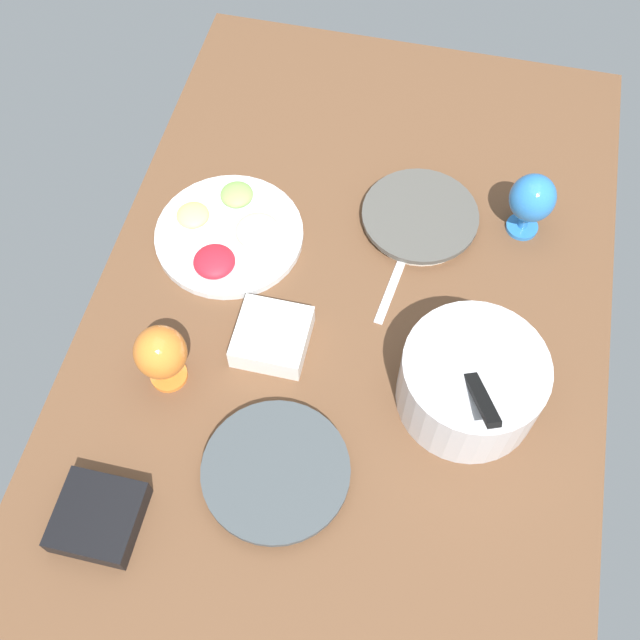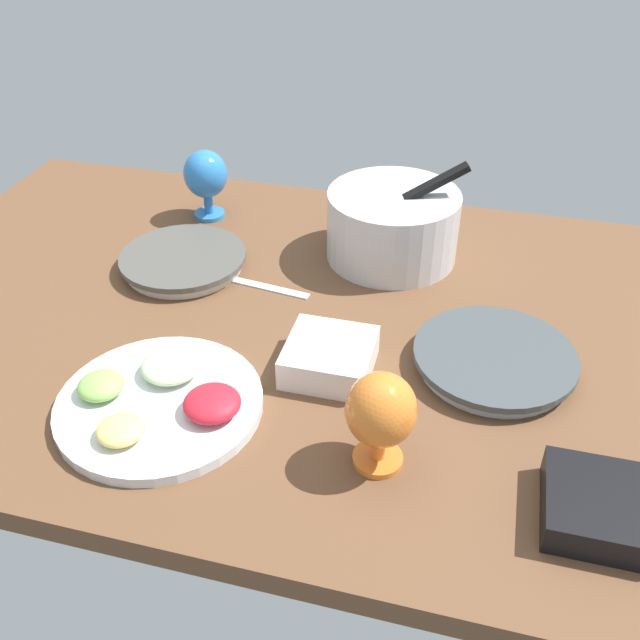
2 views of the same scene
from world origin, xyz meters
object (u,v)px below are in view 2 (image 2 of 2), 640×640
object	(u,v)px
dinner_plate_right	(494,360)
square_bowl_white	(329,356)
dinner_plate_left	(183,261)
mixing_bowl	(393,223)
square_bowl_black	(601,506)
hurricane_glass_blue	(206,176)
hurricane_glass_orange	(381,413)
fruit_platter	(161,400)

from	to	relation	value
dinner_plate_right	square_bowl_white	xyz separation A→B (cm)	(-25.99, -7.40, 1.33)
dinner_plate_right	dinner_plate_left	bearing A→B (deg)	165.45
mixing_bowl	square_bowl_black	world-z (taller)	mixing_bowl
hurricane_glass_blue	square_bowl_black	distance (cm)	103.70
hurricane_glass_blue	square_bowl_black	bearing A→B (deg)	-39.41
hurricane_glass_orange	mixing_bowl	bearing A→B (deg)	98.09
hurricane_glass_blue	square_bowl_black	xyz separation A→B (cm)	(79.94, -65.68, -7.16)
fruit_platter	square_bowl_black	distance (cm)	63.71
dinner_plate_right	fruit_platter	size ratio (longest dim) A/B	0.84
fruit_platter	hurricane_glass_orange	distance (cm)	35.05
hurricane_glass_orange	dinner_plate_left	bearing A→B (deg)	139.00
hurricane_glass_blue	mixing_bowl	bearing A→B (deg)	-9.04
hurricane_glass_orange	hurricane_glass_blue	bearing A→B (deg)	128.77
dinner_plate_left	hurricane_glass_blue	distance (cm)	23.53
dinner_plate_left	dinner_plate_right	xyz separation A→B (cm)	(61.89, -16.07, 0.03)
square_bowl_white	mixing_bowl	bearing A→B (deg)	84.94
fruit_platter	square_bowl_black	size ratio (longest dim) A/B	2.22
dinner_plate_right	fruit_platter	distance (cm)	53.74
dinner_plate_right	fruit_platter	world-z (taller)	fruit_platter
dinner_plate_left	mixing_bowl	bearing A→B (deg)	20.97
mixing_bowl	square_bowl_white	distance (cm)	38.95
mixing_bowl	square_bowl_white	world-z (taller)	mixing_bowl
dinner_plate_left	square_bowl_white	distance (cm)	42.91
mixing_bowl	square_bowl_black	xyz separation A→B (cm)	(37.37, -58.90, -5.00)
mixing_bowl	square_bowl_black	bearing A→B (deg)	-57.61
square_bowl_white	square_bowl_black	world-z (taller)	square_bowl_white
dinner_plate_right	square_bowl_white	size ratio (longest dim) A/B	1.91
mixing_bowl	square_bowl_black	distance (cm)	69.93
dinner_plate_right	square_bowl_white	world-z (taller)	square_bowl_white
dinner_plate_left	square_bowl_white	bearing A→B (deg)	-33.17
hurricane_glass_blue	dinner_plate_left	bearing A→B (deg)	-81.52
fruit_platter	dinner_plate_left	bearing A→B (deg)	108.78
hurricane_glass_orange	square_bowl_white	size ratio (longest dim) A/B	1.10
square_bowl_white	square_bowl_black	xyz separation A→B (cm)	(40.78, -20.37, -0.39)
mixing_bowl	hurricane_glass_blue	bearing A→B (deg)	170.96
hurricane_glass_orange	square_bowl_black	distance (cm)	30.28
fruit_platter	hurricane_glass_orange	xyz separation A→B (cm)	(34.12, -2.35, 7.69)
dinner_plate_left	hurricane_glass_orange	distance (cm)	63.15
mixing_bowl	hurricane_glass_blue	world-z (taller)	mixing_bowl
dinner_plate_left	square_bowl_black	bearing A→B (deg)	-29.76
square_bowl_black	mixing_bowl	bearing A→B (deg)	122.39
dinner_plate_right	square_bowl_black	world-z (taller)	square_bowl_black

